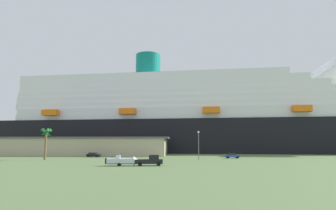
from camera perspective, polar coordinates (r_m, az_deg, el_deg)
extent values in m
plane|color=#567042|center=(112.11, -2.53, -9.99)|extent=(600.00, 600.00, 0.00)
cube|color=black|center=(152.54, 8.54, -6.24)|extent=(227.87, 52.55, 16.38)
cylinder|color=black|center=(189.07, -28.34, -5.68)|extent=(40.19, 40.19, 16.38)
cube|color=white|center=(153.09, 8.47, -2.62)|extent=(200.63, 47.76, 2.98)
cube|color=white|center=(153.41, 6.76, -1.54)|extent=(190.77, 46.89, 2.98)
cube|color=white|center=(153.92, 5.06, -0.47)|extent=(183.86, 45.43, 2.98)
cube|color=white|center=(154.62, 3.37, 0.60)|extent=(174.84, 44.03, 2.98)
cube|color=white|center=(155.51, 1.70, 1.65)|extent=(165.51, 42.52, 2.98)
cube|color=white|center=(156.57, 0.06, 2.69)|extent=(155.73, 41.03, 2.98)
cube|color=white|center=(157.82, -1.57, 3.71)|extent=(147.17, 40.13, 2.98)
cube|color=white|center=(159.24, -3.18, 4.71)|extent=(138.31, 39.09, 2.98)
cylinder|color=#0C7266|center=(161.65, -3.95, 7.52)|extent=(14.47, 14.47, 13.43)
cube|color=orange|center=(154.75, -22.22, -1.40)|extent=(8.19, 3.72, 2.80)
cube|color=orange|center=(139.13, -8.00, -1.25)|extent=(8.19, 3.72, 2.80)
cube|color=orange|center=(133.76, 8.50, -0.99)|extent=(8.19, 3.72, 2.80)
cube|color=orange|center=(139.82, 24.92, -0.64)|extent=(8.19, 3.72, 2.80)
cube|color=#B7A88C|center=(122.19, -17.23, -7.94)|extent=(70.76, 25.95, 6.50)
cube|color=#4C4C51|center=(122.21, -17.16, -6.28)|extent=(73.60, 26.98, 0.60)
cube|color=black|center=(60.57, -3.79, -11.08)|extent=(5.83, 2.78, 0.90)
cube|color=black|center=(60.54, -2.82, -10.23)|extent=(2.26, 2.11, 0.90)
cube|color=#26333F|center=(60.56, -2.17, -10.32)|extent=(0.34, 1.68, 0.63)
cylinder|color=black|center=(61.64, -1.94, -11.45)|extent=(0.83, 0.39, 0.80)
cylinder|color=black|center=(59.64, -1.87, -11.58)|extent=(0.83, 0.39, 0.80)
cylinder|color=black|center=(61.61, -5.50, -11.42)|extent=(0.83, 0.39, 0.80)
cylinder|color=black|center=(59.62, -5.55, -11.55)|extent=(0.83, 0.39, 0.80)
cube|color=#595960|center=(60.84, -9.30, -11.34)|extent=(6.36, 2.70, 0.16)
cube|color=#595960|center=(60.62, -5.80, -11.41)|extent=(2.01, 0.41, 0.10)
cylinder|color=black|center=(61.88, -9.48, -11.41)|extent=(0.66, 0.31, 0.64)
cylinder|color=black|center=(59.86, -9.66, -11.54)|extent=(0.66, 0.31, 0.64)
cube|color=silver|center=(60.80, -9.29, -10.84)|extent=(5.84, 2.82, 0.90)
cone|color=silver|center=(60.60, -6.22, -10.91)|extent=(1.45, 1.98, 1.83)
cube|color=silver|center=(60.82, -9.80, -10.07)|extent=(0.94, 1.10, 0.70)
cube|color=black|center=(61.15, -12.14, -10.75)|extent=(0.43, 0.55, 1.10)
cylinder|color=brown|center=(89.38, -23.04, -7.54)|extent=(0.62, 0.62, 7.52)
cone|color=#1E6628|center=(89.20, -22.70, -5.08)|extent=(1.19, 2.96, 2.56)
cone|color=#1E6628|center=(89.45, -22.65, -5.09)|extent=(1.97, 2.82, 2.63)
cone|color=#1E6628|center=(89.77, -22.77, -5.09)|extent=(3.02, 0.99, 2.43)
cone|color=#1E6628|center=(89.84, -22.89, -5.08)|extent=(2.86, 1.78, 2.64)
cone|color=#1E6628|center=(89.71, -23.10, -5.07)|extent=(1.48, 3.13, 2.26)
cone|color=#1E6628|center=(89.51, -23.16, -5.06)|extent=(1.62, 3.24, 1.93)
cone|color=#1E6628|center=(89.20, -23.11, -5.06)|extent=(3.12, 2.03, 2.04)
cone|color=#1E6628|center=(89.08, -23.02, -5.06)|extent=(3.13, 0.72, 2.10)
cone|color=#1E6628|center=(89.05, -22.83, -5.07)|extent=(2.73, 2.63, 2.18)
sphere|color=#1E6628|center=(89.43, -22.91, -5.14)|extent=(1.10, 1.10, 1.10)
cylinder|color=slate|center=(81.87, 6.07, -8.15)|extent=(0.20, 0.20, 7.52)
sphere|color=#F9F2CC|center=(81.94, 6.02, -5.34)|extent=(0.56, 0.56, 0.56)
cube|color=#264C99|center=(94.54, 12.57, -9.82)|extent=(4.70, 2.38, 0.70)
cube|color=#1E232D|center=(94.45, 12.43, -9.44)|extent=(2.72, 1.93, 0.55)
cylinder|color=black|center=(95.83, 13.30, -9.97)|extent=(0.68, 0.31, 0.66)
cylinder|color=black|center=(94.12, 13.61, -10.01)|extent=(0.68, 0.31, 0.66)
cylinder|color=black|center=(95.02, 11.55, -10.04)|extent=(0.68, 0.31, 0.66)
cylinder|color=black|center=(93.30, 11.84, -10.08)|extent=(0.68, 0.31, 0.66)
cube|color=black|center=(103.62, -14.48, -9.56)|extent=(4.97, 2.51, 0.70)
cube|color=#1E232D|center=(103.71, -14.58, -9.21)|extent=(2.88, 2.01, 0.55)
cylinder|color=black|center=(103.72, -13.47, -9.78)|extent=(0.69, 0.32, 0.66)
cylinder|color=black|center=(102.12, -13.93, -9.80)|extent=(0.69, 0.32, 0.66)
cylinder|color=black|center=(105.16, -15.02, -9.70)|extent=(0.69, 0.32, 0.66)
cylinder|color=black|center=(103.58, -15.50, -9.72)|extent=(0.69, 0.32, 0.66)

